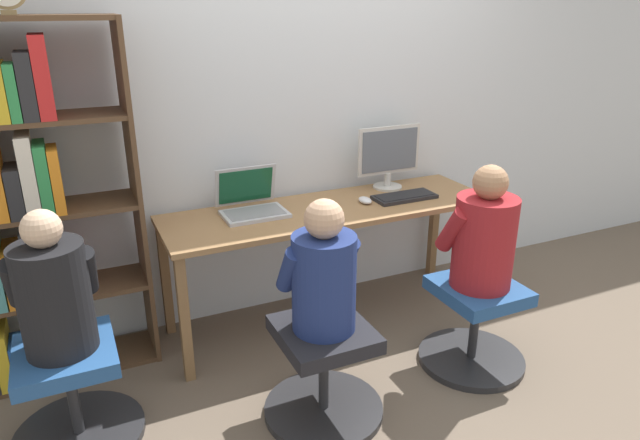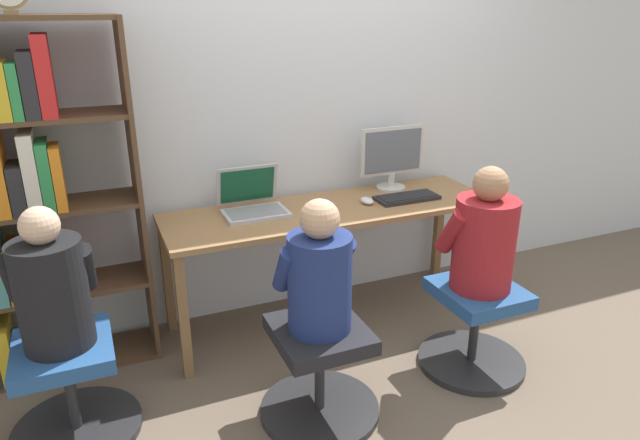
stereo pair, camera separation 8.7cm
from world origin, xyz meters
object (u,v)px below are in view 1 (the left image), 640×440
(office_chair_side, at_px, (73,395))
(bookshelf, at_px, (17,207))
(desktop_monitor, at_px, (389,156))
(person_near_shelf, at_px, (53,292))
(person_at_laptop, at_px, (324,275))
(office_chair_left, at_px, (475,325))
(office_chair_right, at_px, (324,372))
(person_at_monitor, at_px, (484,236))
(keyboard, at_px, (404,197))
(laptop, at_px, (252,204))

(office_chair_side, bearing_deg, bookshelf, 101.43)
(desktop_monitor, relative_size, person_near_shelf, 0.69)
(person_at_laptop, bearing_deg, person_near_shelf, 163.80)
(office_chair_left, height_order, person_at_laptop, person_at_laptop)
(office_chair_left, xyz_separation_m, office_chair_right, (-0.91, -0.04, 0.00))
(desktop_monitor, bearing_deg, person_at_monitor, -89.63)
(desktop_monitor, distance_m, keyboard, 0.30)
(person_at_monitor, bearing_deg, office_chair_side, 172.27)
(bookshelf, bearing_deg, person_at_monitor, -21.85)
(desktop_monitor, bearing_deg, office_chair_side, -161.73)
(office_chair_left, bearing_deg, person_at_monitor, 90.00)
(office_chair_right, height_order, person_at_monitor, person_at_monitor)
(person_at_monitor, bearing_deg, office_chair_right, -177.35)
(laptop, bearing_deg, desktop_monitor, 4.88)
(bookshelf, height_order, office_chair_side, bookshelf)
(office_chair_left, bearing_deg, person_at_laptop, -177.94)
(person_at_monitor, bearing_deg, laptop, 138.24)
(desktop_monitor, distance_m, person_near_shelf, 2.08)
(laptop, height_order, office_chair_left, laptop)
(office_chair_left, height_order, bookshelf, bookshelf)
(keyboard, relative_size, person_at_laptop, 0.63)
(desktop_monitor, xyz_separation_m, bookshelf, (-2.08, -0.08, 0.00))
(bookshelf, bearing_deg, person_near_shelf, -78.47)
(keyboard, bearing_deg, office_chair_right, -140.25)
(office_chair_left, distance_m, person_at_monitor, 0.51)
(laptop, xyz_separation_m, person_at_laptop, (0.03, -0.87, -0.05))
(keyboard, distance_m, bookshelf, 2.08)
(office_chair_left, bearing_deg, laptop, 138.08)
(laptop, xyz_separation_m, keyboard, (0.91, -0.15, -0.04))
(keyboard, bearing_deg, person_at_laptop, -140.42)
(bookshelf, bearing_deg, laptop, 0.00)
(office_chair_side, bearing_deg, keyboard, 12.24)
(bookshelf, relative_size, office_chair_side, 3.15)
(laptop, distance_m, office_chair_side, 1.30)
(keyboard, height_order, office_chair_side, keyboard)
(laptop, relative_size, office_chair_right, 0.62)
(person_at_laptop, distance_m, person_near_shelf, 1.11)
(laptop, relative_size, person_at_monitor, 0.55)
(keyboard, bearing_deg, desktop_monitor, 85.19)
(laptop, height_order, bookshelf, bookshelf)
(person_at_monitor, xyz_separation_m, person_at_laptop, (-0.91, -0.04, -0.01))
(office_chair_side, bearing_deg, office_chair_right, -16.18)
(desktop_monitor, distance_m, office_chair_side, 2.19)
(desktop_monitor, height_order, office_chair_side, desktop_monitor)
(office_chair_side, bearing_deg, person_at_laptop, -15.96)
(desktop_monitor, relative_size, office_chair_side, 0.76)
(desktop_monitor, bearing_deg, office_chair_right, -133.17)
(keyboard, bearing_deg, person_near_shelf, -167.90)
(person_at_laptop, height_order, person_near_shelf, person_near_shelf)
(office_chair_left, bearing_deg, desktop_monitor, 90.37)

